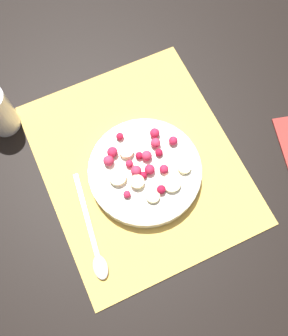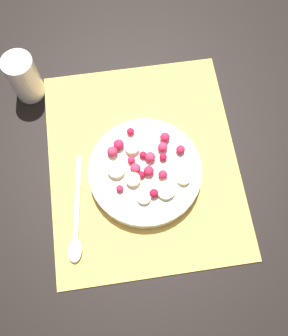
# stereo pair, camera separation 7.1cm
# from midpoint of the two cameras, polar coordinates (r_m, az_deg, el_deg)

# --- Properties ---
(ground_plane) EXTENTS (3.00, 3.00, 0.00)m
(ground_plane) POSITION_cam_midpoint_polar(r_m,az_deg,el_deg) (0.76, -3.37, 0.37)
(ground_plane) COLOR black
(placemat) EXTENTS (0.45, 0.38, 0.01)m
(placemat) POSITION_cam_midpoint_polar(r_m,az_deg,el_deg) (0.75, -3.38, 0.45)
(placemat) COLOR #E0B251
(placemat) RESTS_ON ground_plane
(fruit_bowl) EXTENTS (0.22, 0.22, 0.05)m
(fruit_bowl) POSITION_cam_midpoint_polar(r_m,az_deg,el_deg) (0.73, -2.79, -0.82)
(fruit_bowl) COLOR silver
(fruit_bowl) RESTS_ON placemat
(spoon) EXTENTS (0.21, 0.04, 0.01)m
(spoon) POSITION_cam_midpoint_polar(r_m,az_deg,el_deg) (0.72, -10.38, -11.99)
(spoon) COLOR silver
(spoon) RESTS_ON placemat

